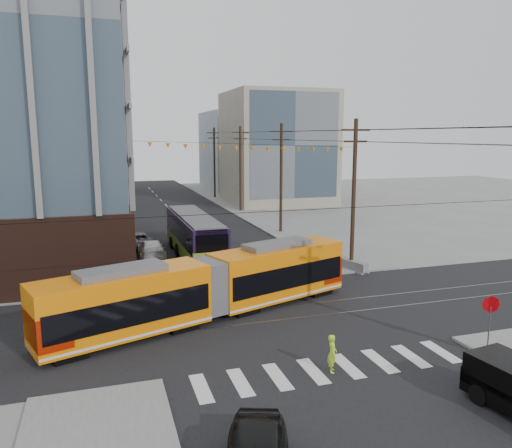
{
  "coord_description": "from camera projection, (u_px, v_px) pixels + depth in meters",
  "views": [
    {
      "loc": [
        -9.03,
        -20.98,
        9.83
      ],
      "look_at": [
        0.74,
        9.88,
        4.06
      ],
      "focal_mm": 35.0,
      "sensor_mm": 36.0,
      "label": 1
    }
  ],
  "objects": [
    {
      "name": "jersey_barrier",
      "position": [
        347.0,
        264.0,
        37.16
      ],
      "size": [
        1.99,
        3.9,
        0.76
      ],
      "primitive_type": "cube",
      "rotation": [
        0.0,
        0.0,
        0.31
      ],
      "color": "slate",
      "rests_on": "ground"
    },
    {
      "name": "parked_car_grey",
      "position": [
        137.0,
        239.0,
        44.6
      ],
      "size": [
        2.97,
        5.0,
        1.3
      ],
      "primitive_type": "imported",
      "rotation": [
        0.0,
        0.0,
        3.32
      ],
      "color": "#494A4D",
      "rests_on": "ground"
    },
    {
      "name": "bg_bldg_nw_far",
      "position": [
        66.0,
        134.0,
        85.76
      ],
      "size": [
        16.0,
        18.0,
        20.0
      ],
      "primitive_type": "cube",
      "color": "gray",
      "rests_on": "ground"
    },
    {
      "name": "parked_car_white",
      "position": [
        152.0,
        249.0,
        40.4
      ],
      "size": [
        2.13,
        5.04,
        1.45
      ],
      "primitive_type": "imported",
      "rotation": [
        0.0,
        0.0,
        3.12
      ],
      "color": "silver",
      "rests_on": "ground"
    },
    {
      "name": "bg_bldg_ne_near",
      "position": [
        277.0,
        148.0,
        72.51
      ],
      "size": [
        14.0,
        14.0,
        16.0
      ],
      "primitive_type": "cube",
      "color": "gray",
      "rests_on": "ground"
    },
    {
      "name": "pedestrian",
      "position": [
        332.0,
        353.0,
        20.9
      ],
      "size": [
        0.58,
        0.7,
        1.64
      ],
      "primitive_type": "imported",
      "rotation": [
        0.0,
        0.0,
        1.2
      ],
      "color": "#B2E62C",
      "rests_on": "ground"
    },
    {
      "name": "bg_bldg_nw_near",
      "position": [
        33.0,
        142.0,
        66.27
      ],
      "size": [
        18.0,
        16.0,
        18.0
      ],
      "primitive_type": "cube",
      "color": "#8C99A5",
      "rests_on": "ground"
    },
    {
      "name": "city_bus",
      "position": [
        195.0,
        235.0,
        40.67
      ],
      "size": [
        2.85,
        12.57,
        3.55
      ],
      "primitive_type": null,
      "rotation": [
        0.0,
        0.0,
        0.01
      ],
      "color": "#211335",
      "rests_on": "ground"
    },
    {
      "name": "parked_car_silver",
      "position": [
        161.0,
        272.0,
        33.73
      ],
      "size": [
        1.55,
        4.36,
        1.43
      ],
      "primitive_type": "imported",
      "rotation": [
        0.0,
        0.0,
        3.13
      ],
      "color": "silver",
      "rests_on": "ground"
    },
    {
      "name": "bg_bldg_ne_far",
      "position": [
        250.0,
        151.0,
        92.05
      ],
      "size": [
        16.0,
        16.0,
        14.0
      ],
      "primitive_type": "cube",
      "color": "#8C99A5",
      "rests_on": "ground"
    },
    {
      "name": "utility_pole_far",
      "position": [
        214.0,
        163.0,
        78.22
      ],
      "size": [
        0.3,
        0.3,
        11.0
      ],
      "primitive_type": "cylinder",
      "color": "black",
      "rests_on": "ground"
    },
    {
      "name": "ground",
      "position": [
        303.0,
        341.0,
        24.11
      ],
      "size": [
        160.0,
        160.0,
        0.0
      ],
      "primitive_type": "plane",
      "color": "slate"
    },
    {
      "name": "stop_sign",
      "position": [
        489.0,
        328.0,
        22.4
      ],
      "size": [
        1.01,
        1.01,
        2.61
      ],
      "primitive_type": null,
      "rotation": [
        0.0,
        0.0,
        -0.33
      ],
      "color": "#B60006",
      "rests_on": "ground"
    },
    {
      "name": "streetcar",
      "position": [
        208.0,
        287.0,
        26.92
      ],
      "size": [
        17.95,
        8.42,
        3.49
      ],
      "primitive_type": null,
      "rotation": [
        0.0,
        0.0,
        0.34
      ],
      "color": "orange",
      "rests_on": "ground"
    }
  ]
}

